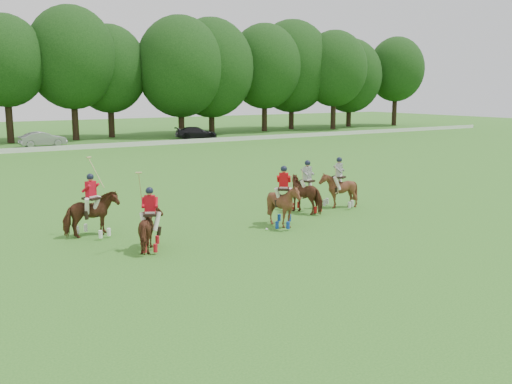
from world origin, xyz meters
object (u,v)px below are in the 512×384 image
polo_stripe_a (307,193)px  polo_ball (267,229)px  car_right (196,133)px  polo_red_a (151,228)px  polo_stripe_b (338,190)px  car_mid (43,139)px  polo_red_c (284,205)px  polo_red_b (92,214)px

polo_stripe_a → polo_ball: 3.93m
car_right → polo_red_a: bearing=165.5°
polo_red_a → polo_stripe_b: size_ratio=1.15×
car_mid → polo_red_c: (1.07, -38.97, 0.20)m
car_mid → polo_red_b: 36.93m
polo_stripe_a → polo_ball: bearing=-151.2°
car_mid → polo_stripe_a: size_ratio=1.84×
car_right → polo_stripe_a: size_ratio=1.97×
car_mid → polo_red_c: polo_red_c is taller
polo_stripe_a → polo_stripe_b: size_ratio=0.99×
car_mid → polo_stripe_a: (3.54, -37.25, 0.14)m
polo_stripe_b → polo_red_c: bearing=-158.3°
car_mid → polo_stripe_b: (5.36, -37.26, 0.15)m
car_mid → polo_stripe_b: size_ratio=1.82×
car_right → polo_red_c: (-15.30, -38.97, 0.24)m
polo_red_b → polo_red_c: bearing=-19.9°
polo_red_a → polo_stripe_a: (8.25, 2.09, 0.07)m
polo_stripe_b → polo_ball: size_ratio=26.30×
car_right → polo_ball: size_ratio=51.31×
polo_stripe_b → polo_ball: polo_stripe_b is taller
polo_red_b → polo_ball: 6.64m
car_right → polo_stripe_a: polo_stripe_a is taller
polo_red_a → polo_red_c: polo_red_a is taller
polo_stripe_a → polo_red_a: bearing=-165.8°
polo_red_c → car_right: bearing=68.6°
car_right → polo_red_b: 42.71m
car_right → polo_red_c: 41.86m
car_mid → polo_ball: 39.11m
car_mid → polo_red_a: (-4.71, -39.34, 0.07)m
polo_ball → car_mid: bearing=90.2°
polo_red_b → polo_red_c: 7.37m
polo_red_b → polo_stripe_b: polo_red_b is taller
car_right → polo_red_c: bearing=172.2°
car_right → polo_ball: 42.33m
polo_stripe_a → polo_stripe_b: (1.81, -0.01, 0.01)m
polo_red_b → polo_ball: bearing=-23.7°
polo_red_c → polo_red_b: bearing=160.1°
polo_stripe_a → car_right: bearing=71.0°
polo_red_b → polo_stripe_b: (11.23, -0.80, -0.01)m
car_mid → polo_stripe_a: bearing=-177.2°
polo_red_a → polo_red_c: (5.78, 0.37, 0.13)m
polo_red_c → polo_ball: polo_red_c is taller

